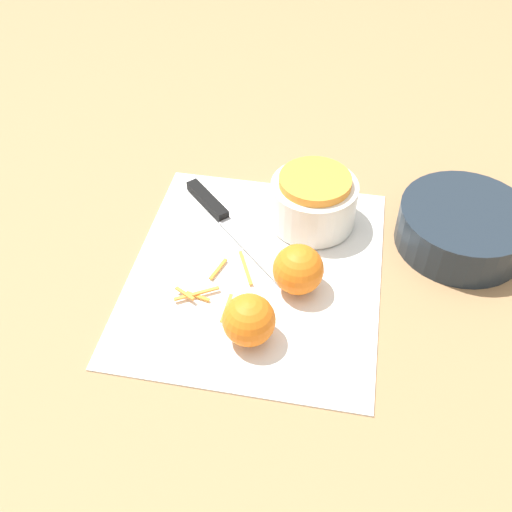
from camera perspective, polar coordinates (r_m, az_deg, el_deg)
name	(u,v)px	position (r m, az deg, el deg)	size (l,w,h in m)	color
ground_plane	(256,272)	(0.92, 0.00, -1.58)	(4.00, 4.00, 0.00)	#9E754C
cutting_board	(256,271)	(0.92, 0.00, -1.45)	(0.44, 0.38, 0.01)	silver
bowl_speckled	(314,200)	(0.98, 5.50, 5.33)	(0.14, 0.14, 0.09)	silver
bowl_dark	(463,227)	(1.00, 19.09, 2.62)	(0.20, 0.20, 0.07)	#1E2833
knife	(218,212)	(1.01, -3.64, 4.25)	(0.21, 0.21, 0.02)	black
orange_left	(249,320)	(0.81, -0.68, -6.12)	(0.07, 0.07, 0.07)	orange
orange_right	(298,269)	(0.87, 4.04, -1.28)	(0.07, 0.07, 0.07)	orange
peel_pile	(215,287)	(0.89, -3.91, -2.94)	(0.14, 0.11, 0.01)	orange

